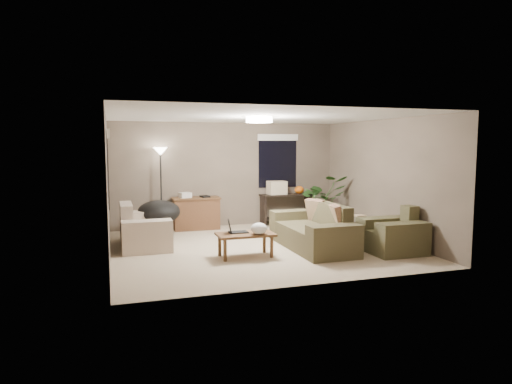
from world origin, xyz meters
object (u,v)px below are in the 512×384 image
object	(u,v)px
loveseat	(143,231)
armchair	(393,236)
main_sofa	(314,233)
floor_lamp	(161,161)
papasan_chair	(159,216)
houseplant	(322,207)
console_table	(286,206)
desk	(196,213)
cat_scratching_post	(359,228)
coffee_table	(245,237)

from	to	relation	value
loveseat	armchair	size ratio (longest dim) A/B	1.60
main_sofa	floor_lamp	xyz separation A→B (m)	(-2.60, 2.61, 1.30)
papasan_chair	houseplant	world-z (taller)	houseplant
main_sofa	console_table	xyz separation A→B (m)	(0.46, 2.62, 0.14)
desk	console_table	size ratio (longest dim) A/B	0.85
houseplant	cat_scratching_post	size ratio (longest dim) A/B	2.50
loveseat	floor_lamp	distance (m)	2.02
loveseat	console_table	xyz separation A→B (m)	(3.57, 1.47, 0.14)
armchair	coffee_table	bearing A→B (deg)	169.69
loveseat	coffee_table	xyz separation A→B (m)	(1.66, -1.43, 0.06)
armchair	houseplant	distance (m)	2.77
armchair	cat_scratching_post	bearing A→B (deg)	87.81
coffee_table	floor_lamp	world-z (taller)	floor_lamp
coffee_table	papasan_chair	distance (m)	2.52
loveseat	console_table	world-z (taller)	loveseat
main_sofa	armchair	world-z (taller)	same
main_sofa	coffee_table	size ratio (longest dim) A/B	2.20
coffee_table	desk	bearing A→B (deg)	97.02
desk	houseplant	world-z (taller)	houseplant
desk	houseplant	size ratio (longest dim) A/B	0.88
main_sofa	coffee_table	xyz separation A→B (m)	(-1.45, -0.28, 0.06)
papasan_chair	floor_lamp	world-z (taller)	floor_lamp
console_table	houseplant	world-z (taller)	houseplant
floor_lamp	papasan_chair	bearing A→B (deg)	-100.51
console_table	coffee_table	bearing A→B (deg)	-123.36
armchair	papasan_chair	xyz separation A→B (m)	(-3.96, 2.66, 0.17)
desk	floor_lamp	bearing A→B (deg)	178.58
armchair	floor_lamp	world-z (taller)	floor_lamp
console_table	loveseat	bearing A→B (deg)	-157.64
cat_scratching_post	papasan_chair	bearing A→B (deg)	160.97
armchair	floor_lamp	size ratio (longest dim) A/B	0.52
console_table	cat_scratching_post	xyz separation A→B (m)	(0.82, -2.12, -0.22)
houseplant	armchair	bearing A→B (deg)	-88.20
desk	cat_scratching_post	bearing A→B (deg)	-34.04
coffee_table	floor_lamp	bearing A→B (deg)	111.60
main_sofa	desk	xyz separation A→B (m)	(-1.81, 2.59, 0.08)
loveseat	main_sofa	bearing A→B (deg)	-20.31
floor_lamp	cat_scratching_post	size ratio (longest dim) A/B	3.82
main_sofa	desk	size ratio (longest dim) A/B	2.00
coffee_table	houseplant	xyz separation A→B (m)	(2.60, 2.27, 0.13)
coffee_table	armchair	bearing A→B (deg)	-10.31
desk	armchair	bearing A→B (deg)	-47.87
armchair	console_table	xyz separation A→B (m)	(-0.77, 3.39, 0.14)
main_sofa	houseplant	bearing A→B (deg)	60.11
main_sofa	houseplant	size ratio (longest dim) A/B	1.76
papasan_chair	armchair	bearing A→B (deg)	-33.84
console_table	floor_lamp	world-z (taller)	floor_lamp
desk	papasan_chair	xyz separation A→B (m)	(-0.92, -0.70, 0.09)
loveseat	coffee_table	size ratio (longest dim) A/B	1.60
loveseat	armchair	distance (m)	4.75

